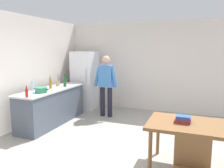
{
  "coord_description": "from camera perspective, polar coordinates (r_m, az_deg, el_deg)",
  "views": [
    {
      "loc": [
        1.41,
        -3.86,
        1.89
      ],
      "look_at": [
        -0.55,
        1.27,
        1.03
      ],
      "focal_mm": 36.26,
      "sensor_mm": 36.0,
      "label": 1
    }
  ],
  "objects": [
    {
      "name": "utensil_jar",
      "position": [
        6.21,
        -13.52,
        0.21
      ],
      "size": [
        0.11,
        0.11,
        0.32
      ],
      "color": "tan",
      "rests_on": "kitchen_counter"
    },
    {
      "name": "kitchen_counter",
      "position": [
        5.95,
        -14.85,
        -5.38
      ],
      "size": [
        0.64,
        2.2,
        0.9
      ],
      "color": "#4C5666",
      "rests_on": "ground_plane"
    },
    {
      "name": "cooking_pot",
      "position": [
        5.39,
        -17.44,
        -1.45
      ],
      "size": [
        0.4,
        0.28,
        0.12
      ],
      "color": "#2D845B",
      "rests_on": "kitchen_counter"
    },
    {
      "name": "ground_plane",
      "position": [
        4.52,
        0.83,
        -15.79
      ],
      "size": [
        14.0,
        14.0,
        0.0
      ],
      "primitive_type": "plane",
      "color": "#9E998E"
    },
    {
      "name": "wall_back",
      "position": [
        7.03,
        9.33,
        4.38
      ],
      "size": [
        6.4,
        0.12,
        2.7
      ],
      "primitive_type": "cube",
      "color": "silver",
      "rests_on": "ground_plane"
    },
    {
      "name": "bottle_oil_amber",
      "position": [
        5.86,
        -15.23,
        0.01
      ],
      "size": [
        0.06,
        0.06,
        0.28
      ],
      "color": "#996619",
      "rests_on": "kitchen_counter"
    },
    {
      "name": "bottle_vinegar_tall",
      "position": [
        6.02,
        -15.33,
        0.42
      ],
      "size": [
        0.06,
        0.06,
        0.32
      ],
      "color": "gray",
      "rests_on": "kitchen_counter"
    },
    {
      "name": "bottle_water_clear",
      "position": [
        5.64,
        -19.4,
        -0.42
      ],
      "size": [
        0.07,
        0.07,
        0.3
      ],
      "color": "silver",
      "rests_on": "kitchen_counter"
    },
    {
      "name": "bottle_wine_green",
      "position": [
        6.06,
        -11.81,
        0.71
      ],
      "size": [
        0.08,
        0.08,
        0.34
      ],
      "color": "#1E5123",
      "rests_on": "kitchen_counter"
    },
    {
      "name": "chair",
      "position": [
        2.93,
        19.38,
        -19.26
      ],
      "size": [
        0.42,
        0.42,
        0.91
      ],
      "rotation": [
        0.0,
        0.0,
        -0.02
      ],
      "color": "brown",
      "rests_on": "ground_plane"
    },
    {
      "name": "refrigerator",
      "position": [
        7.15,
        -6.86,
        0.89
      ],
      "size": [
        0.7,
        0.67,
        1.8
      ],
      "color": "white",
      "rests_on": "ground_plane"
    },
    {
      "name": "book_stack",
      "position": [
        3.73,
        17.41,
        -8.42
      ],
      "size": [
        0.25,
        0.18,
        0.11
      ],
      "color": "#B22D28",
      "rests_on": "dining_table"
    },
    {
      "name": "wall_left",
      "position": [
        5.73,
        -23.61,
        2.75
      ],
      "size": [
        0.12,
        5.6,
        2.7
      ],
      "primitive_type": "cube",
      "color": "silver",
      "rests_on": "ground_plane"
    },
    {
      "name": "bottle_sauce_red",
      "position": [
        4.96,
        -20.71,
        -2.06
      ],
      "size": [
        0.06,
        0.06,
        0.24
      ],
      "color": "#B22319",
      "rests_on": "kitchen_counter"
    },
    {
      "name": "person",
      "position": [
        6.24,
        -1.51,
        0.51
      ],
      "size": [
        0.7,
        0.22,
        1.7
      ],
      "color": "#1E1E2D",
      "rests_on": "ground_plane"
    },
    {
      "name": "dining_table",
      "position": [
        3.76,
        19.96,
        -10.52
      ],
      "size": [
        1.4,
        0.9,
        0.75
      ],
      "color": "brown",
      "rests_on": "ground_plane"
    }
  ]
}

